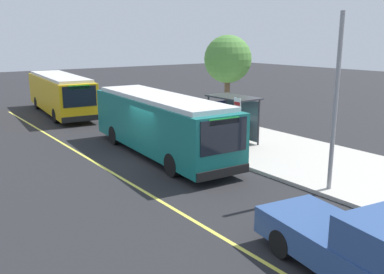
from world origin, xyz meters
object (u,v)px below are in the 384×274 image
(waiting_bench, at_px, (236,134))
(pedestrian_commuter, at_px, (216,127))
(transit_bus_main, at_px, (160,123))
(pickup_truck, at_px, (365,251))
(route_sign_post, at_px, (237,118))
(transit_bus_second, at_px, (60,93))

(waiting_bench, height_order, pedestrian_commuter, pedestrian_commuter)
(transit_bus_main, distance_m, pickup_truck, 12.49)
(transit_bus_main, relative_size, pedestrian_commuter, 6.34)
(transit_bus_main, relative_size, route_sign_post, 3.83)
(pickup_truck, relative_size, route_sign_post, 2.01)
(transit_bus_second, relative_size, route_sign_post, 3.97)
(route_sign_post, bearing_deg, waiting_bench, 139.15)
(pedestrian_commuter, bearing_deg, transit_bus_second, -167.72)
(transit_bus_second, bearing_deg, transit_bus_main, 0.67)
(transit_bus_main, distance_m, transit_bus_second, 14.09)
(pickup_truck, distance_m, route_sign_post, 10.74)
(transit_bus_main, bearing_deg, transit_bus_second, -179.33)
(pedestrian_commuter, bearing_deg, waiting_bench, 76.77)
(transit_bus_main, bearing_deg, pedestrian_commuter, 79.08)
(pickup_truck, height_order, pedestrian_commuter, pickup_truck)
(pedestrian_commuter, bearing_deg, transit_bus_main, -100.92)
(transit_bus_second, height_order, pedestrian_commuter, transit_bus_second)
(route_sign_post, xyz_separation_m, pedestrian_commuter, (-2.10, 0.42, -0.84))
(route_sign_post, bearing_deg, pickup_truck, -25.82)
(route_sign_post, bearing_deg, transit_bus_second, -170.61)
(pedestrian_commuter, bearing_deg, route_sign_post, -11.38)
(transit_bus_second, relative_size, waiting_bench, 6.95)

